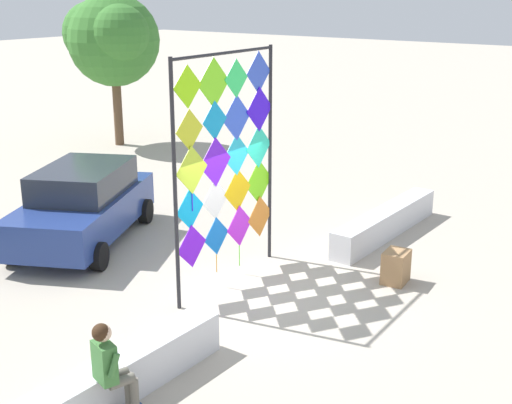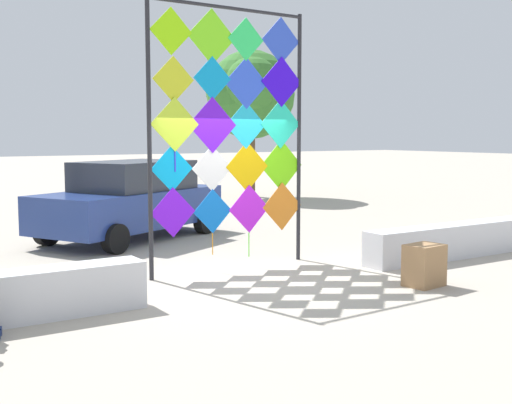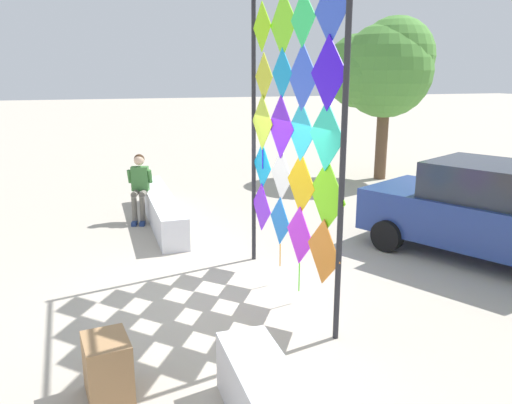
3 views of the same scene
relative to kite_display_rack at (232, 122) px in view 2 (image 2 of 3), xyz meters
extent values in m
plane|color=#ADA393|center=(-0.13, -0.99, -2.44)|extent=(120.00, 120.00, 0.00)
cube|color=silver|center=(4.02, -1.30, -2.14)|extent=(4.16, 0.51, 0.61)
cylinder|color=#232328|center=(-1.49, -0.07, -0.28)|extent=(0.07, 0.07, 4.32)
cylinder|color=#232328|center=(1.41, 0.06, -0.28)|extent=(0.07, 0.07, 4.32)
cylinder|color=#232328|center=(-0.04, 0.00, 1.83)|extent=(2.91, 0.19, 0.06)
cube|color=#6E13EB|center=(-1.11, -0.06, -1.41)|extent=(0.79, 0.05, 0.79)
cube|color=blue|center=(-0.37, -0.01, -1.45)|extent=(0.73, 0.04, 0.73)
cylinder|color=orange|center=(-0.37, 0.00, -1.99)|extent=(0.02, 0.02, 0.36)
cube|color=#B81EE3|center=(0.34, 0.01, -1.45)|extent=(0.81, 0.05, 0.81)
cylinder|color=#43E516|center=(0.34, 0.02, -2.07)|extent=(0.02, 0.02, 0.42)
cube|color=orange|center=(1.04, 0.04, -1.46)|extent=(0.84, 0.05, 0.85)
cube|color=#08A2EE|center=(-1.11, -0.04, -0.73)|extent=(0.73, 0.04, 0.73)
cube|color=white|center=(-0.37, 0.00, -0.75)|extent=(0.76, 0.05, 0.76)
cube|color=#E9AF07|center=(0.31, 0.02, -0.74)|extent=(0.85, 0.05, 0.85)
cylinder|color=blue|center=(0.31, 0.03, -1.35)|extent=(0.02, 0.02, 0.37)
cube|color=#6BDA11|center=(1.04, 0.06, -0.74)|extent=(0.90, 0.05, 0.90)
cube|color=#C2E52F|center=(-1.06, -0.07, -0.04)|extent=(0.84, 0.05, 0.84)
cylinder|color=#3F16E5|center=(-1.06, -0.06, -0.62)|extent=(0.02, 0.02, 0.31)
cube|color=#6816F4|center=(-0.37, -0.02, -0.05)|extent=(0.90, 0.05, 0.90)
cube|color=#21C6EF|center=(0.28, 0.02, -0.04)|extent=(0.80, 0.05, 0.80)
cube|color=#24DFB8|center=(1.00, 0.04, -0.02)|extent=(0.85, 0.05, 0.85)
cube|color=#CDD523|center=(-1.06, -0.04, 0.64)|extent=(0.72, 0.04, 0.72)
cylinder|color=#2016E5|center=(-1.07, -0.03, 0.15)|extent=(0.02, 0.02, 0.27)
cube|color=#0C96DE|center=(-0.36, -0.01, 0.69)|extent=(0.70, 0.04, 0.70)
cube|color=blue|center=(0.30, 0.02, 0.65)|extent=(0.86, 0.05, 0.86)
cube|color=#320BF6|center=(1.02, 0.03, 0.70)|extent=(0.86, 0.05, 0.86)
cube|color=#95F110|center=(-1.10, -0.06, 1.37)|extent=(0.73, 0.04, 0.73)
cube|color=#7AED1E|center=(-0.37, -0.01, 1.35)|extent=(0.89, 0.05, 0.89)
cube|color=#2FE768|center=(0.28, 0.01, 1.36)|extent=(0.71, 0.04, 0.71)
cylinder|color=#E516A5|center=(0.28, 0.02, 0.83)|extent=(0.02, 0.02, 0.35)
cube|color=blue|center=(1.01, 0.05, 1.39)|extent=(0.80, 0.05, 0.80)
cylinder|color=yellow|center=(1.01, 0.06, 0.86)|extent=(0.02, 0.02, 0.28)
cube|color=navy|center=(-0.28, 3.85, -1.77)|extent=(4.68, 3.60, 0.77)
cube|color=#282D38|center=(-0.14, 3.92, -1.08)|extent=(2.89, 2.54, 0.62)
cylinder|color=black|center=(-1.16, 2.36, -2.16)|extent=(0.61, 0.46, 0.57)
cylinder|color=black|center=(-2.00, 4.01, -2.16)|extent=(0.61, 0.46, 0.57)
cylinder|color=black|center=(1.45, 3.69, -2.16)|extent=(0.61, 0.46, 0.57)
cylinder|color=black|center=(0.61, 5.34, -2.16)|extent=(0.61, 0.46, 0.57)
cube|color=#9E754C|center=(1.76, -2.62, -2.13)|extent=(0.60, 0.49, 0.62)
cylinder|color=brown|center=(7.02, 10.59, -1.09)|extent=(0.31, 0.31, 2.70)
sphere|color=#38752D|center=(7.02, 10.59, 1.20)|extent=(3.14, 3.14, 3.14)
sphere|color=#38752D|center=(6.79, 11.30, 1.42)|extent=(2.16, 2.16, 2.16)
sphere|color=#38752D|center=(6.59, 9.81, 1.45)|extent=(1.97, 1.97, 1.97)
camera|label=1|loc=(-9.51, -7.65, 2.90)|focal=48.39mm
camera|label=2|loc=(-5.48, -9.32, -0.19)|focal=45.89mm
camera|label=3|loc=(6.50, -2.59, 0.70)|focal=35.87mm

